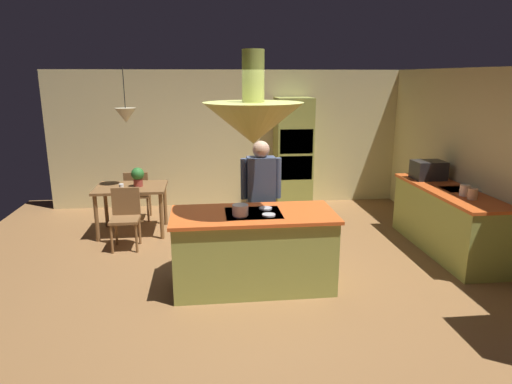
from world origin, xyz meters
TOP-DOWN VIEW (x-y plane):
  - ground at (0.00, 0.00)m, footprint 8.16×8.16m
  - wall_back at (0.00, 3.45)m, footprint 6.80×0.10m
  - wall_right at (3.25, 0.40)m, footprint 0.10×7.20m
  - kitchen_island at (0.00, -0.20)m, footprint 1.89×0.88m
  - counter_run_right at (2.84, 0.60)m, footprint 0.73×2.18m
  - oven_tower at (1.10, 3.04)m, footprint 0.66×0.62m
  - dining_table at (-1.70, 1.90)m, footprint 1.08×0.81m
  - person_at_island at (0.18, 0.51)m, footprint 0.53×0.22m
  - range_hood at (0.00, -0.20)m, footprint 1.10×1.10m
  - pendant_light_over_table at (-1.70, 1.90)m, footprint 0.32×0.32m
  - chair_facing_island at (-1.70, 1.27)m, footprint 0.40×0.40m
  - chair_by_back_wall at (-1.70, 2.53)m, footprint 0.40×0.40m
  - potted_plant_on_table at (-1.58, 1.89)m, footprint 0.20×0.20m
  - cup_on_table at (-1.81, 1.70)m, footprint 0.07×0.07m
  - canister_flour at (2.84, 0.07)m, footprint 0.12×0.12m
  - canister_sugar at (2.84, 0.25)m, footprint 0.13×0.13m
  - microwave_on_counter at (2.84, 1.24)m, footprint 0.46×0.36m
  - cooking_pot_on_cooktop at (-0.16, -0.33)m, footprint 0.18×0.18m

SIDE VIEW (x-z plane):
  - ground at x=0.00m, z-range 0.00..0.00m
  - kitchen_island at x=0.00m, z-range -0.01..0.92m
  - counter_run_right at x=2.84m, z-range 0.01..0.92m
  - chair_facing_island at x=-1.70m, z-range 0.07..0.94m
  - chair_by_back_wall at x=-1.70m, z-range 0.07..0.94m
  - dining_table at x=-1.70m, z-range 0.27..1.03m
  - cup_on_table at x=-1.81m, z-range 0.76..0.85m
  - potted_plant_on_table at x=-1.58m, z-range 0.78..1.08m
  - person_at_island at x=0.18m, z-range 0.12..1.76m
  - canister_flour at x=2.84m, z-range 0.91..1.05m
  - canister_sugar at x=2.84m, z-range 0.91..1.06m
  - cooking_pot_on_cooktop at x=-0.16m, z-range 0.93..1.05m
  - oven_tower at x=1.10m, z-range 0.00..2.06m
  - microwave_on_counter at x=2.84m, z-range 0.91..1.19m
  - wall_back at x=0.00m, z-range 0.00..2.55m
  - wall_right at x=3.25m, z-range 0.00..2.55m
  - pendant_light_over_table at x=-1.70m, z-range 1.45..2.27m
  - range_hood at x=0.00m, z-range 1.46..2.46m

